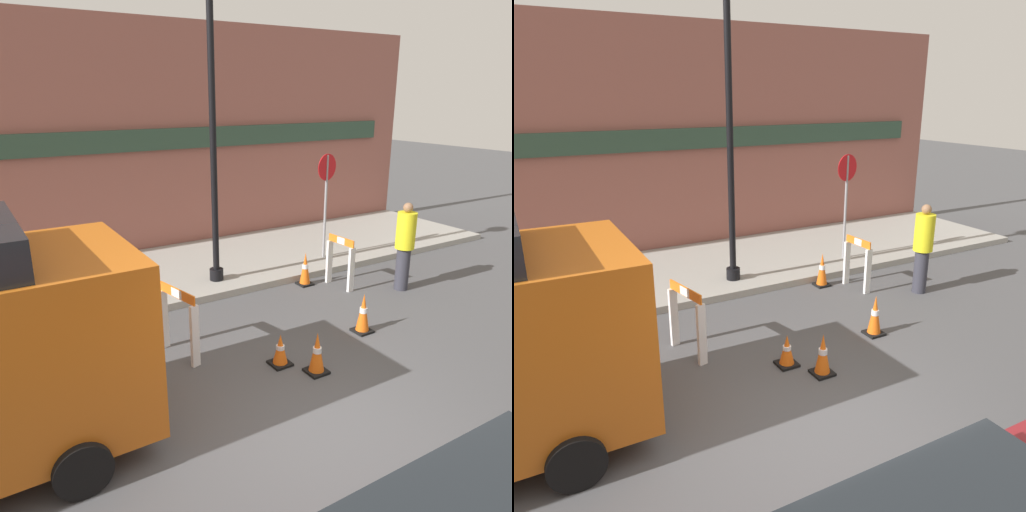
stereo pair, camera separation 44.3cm
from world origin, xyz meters
TOP-DOWN VIEW (x-y plane):
  - ground_plane at (0.00, 0.00)m, footprint 60.00×60.00m
  - sidewalk_slab at (0.00, 6.27)m, footprint 18.00×3.55m
  - storefront_facade at (0.00, 8.12)m, footprint 18.00×0.22m
  - streetlamp_post at (1.16, 5.18)m, footprint 0.44×0.44m
  - stop_sign at (4.03, 5.23)m, footprint 0.59×0.13m
  - barricade_0 at (-0.67, 2.87)m, footprint 0.31×0.87m
  - barricade_1 at (3.32, 3.82)m, footprint 0.17×0.71m
  - traffic_cone_0 at (0.50, 1.85)m, footprint 0.30×0.30m
  - traffic_cone_1 at (0.83, 1.39)m, footprint 0.30×0.30m
  - traffic_cone_2 at (2.29, 2.01)m, footprint 0.30×0.30m
  - traffic_cone_3 at (2.78, 4.28)m, footprint 0.30×0.30m
  - person_worker at (4.32, 3.05)m, footprint 0.42×0.42m

SIDE VIEW (x-z plane):
  - ground_plane at x=0.00m, z-range 0.00..0.00m
  - sidewalk_slab at x=0.00m, z-range 0.00..0.14m
  - traffic_cone_0 at x=0.50m, z-range -0.01..0.48m
  - traffic_cone_1 at x=0.83m, z-range -0.01..0.62m
  - traffic_cone_2 at x=2.29m, z-range -0.01..0.68m
  - traffic_cone_3 at x=2.78m, z-range -0.01..0.70m
  - barricade_1 at x=3.32m, z-range 0.03..1.10m
  - barricade_0 at x=-0.67m, z-range 0.04..1.16m
  - person_worker at x=4.32m, z-range 0.06..1.88m
  - stop_sign at x=4.03m, z-range 0.55..2.97m
  - storefront_facade at x=0.00m, z-range 0.00..5.50m
  - streetlamp_post at x=1.16m, z-range 0.93..6.68m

